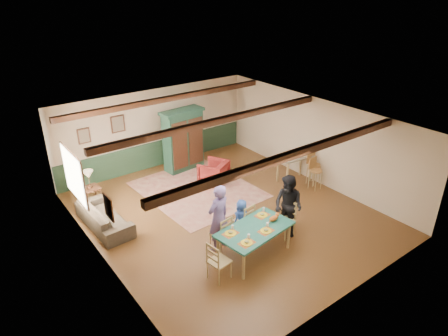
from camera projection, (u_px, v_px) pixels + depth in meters
floor at (227, 213)px, 11.14m from camera, size 8.00×8.00×0.00m
wall_back at (155, 129)px, 13.45m from camera, size 7.00×0.02×2.70m
wall_left at (99, 212)px, 8.67m from camera, size 0.02×8.00×2.70m
wall_right at (316, 141)px, 12.45m from camera, size 0.02×8.00×2.70m
ceiling at (227, 122)px, 9.98m from camera, size 7.00×8.00×0.02m
wainscot_back at (158, 153)px, 13.82m from camera, size 6.95×0.03×0.90m
ceiling_beam_front at (294, 154)px, 8.35m from camera, size 6.95×0.16×0.16m
ceiling_beam_mid at (218, 121)px, 10.30m from camera, size 6.95×0.16×0.16m
ceiling_beam_back at (168, 99)px, 12.18m from camera, size 6.95×0.16×0.16m
window_left at (73, 175)px, 9.82m from camera, size 0.06×1.60×1.30m
picture_left_wall at (109, 207)px, 8.08m from camera, size 0.04×0.42×0.52m
picture_back_a at (118, 124)px, 12.53m from camera, size 0.45×0.04×0.55m
picture_back_b at (84, 136)px, 12.00m from camera, size 0.38×0.04×0.48m
dining_table at (254, 242)px, 9.32m from camera, size 1.90×1.22×0.74m
dining_chair_far_left at (221, 233)px, 9.49m from camera, size 0.47×0.49×0.94m
dining_chair_far_right at (244, 220)px, 9.99m from camera, size 0.47×0.49×0.94m
dining_chair_end_left at (219, 260)px, 8.55m from camera, size 0.49×0.47×0.94m
dining_chair_end_right at (285, 220)px, 10.00m from camera, size 0.49×0.47×0.94m
person_man at (218, 218)px, 9.37m from camera, size 0.67×0.49×1.71m
person_woman at (288, 206)px, 9.91m from camera, size 0.72×0.87×1.64m
person_child at (241, 218)px, 10.03m from camera, size 0.53×0.38×1.00m
cat at (274, 218)px, 9.40m from camera, size 0.37×0.19×0.18m
place_setting_near_left at (247, 241)px, 8.63m from camera, size 0.43×0.35×0.11m
place_setting_near_center at (266, 229)px, 9.04m from camera, size 0.43×0.35×0.11m
place_setting_far_left at (231, 232)px, 8.95m from camera, size 0.43×0.35×0.11m
place_setting_far_right at (262, 214)px, 9.64m from camera, size 0.43×0.35×0.11m
area_rug at (197, 189)px, 12.40m from camera, size 3.21×3.76×0.01m
armoire at (183, 140)px, 13.36m from camera, size 1.52×0.71×2.08m
armchair at (214, 172)px, 12.68m from camera, size 1.08×1.09×0.74m
sofa at (104, 217)px, 10.44m from camera, size 0.89×2.08×0.60m
end_table at (92, 197)px, 11.42m from camera, size 0.49×0.49×0.58m
table_lamp at (89, 179)px, 11.18m from camera, size 0.32×0.32×0.53m
counter_table at (294, 168)px, 12.73m from camera, size 1.15×0.75×0.90m
bar_stool_left at (316, 174)px, 12.24m from camera, size 0.38×0.41×1.01m
bar_stool_right at (314, 169)px, 12.52m from camera, size 0.38×0.42×1.06m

